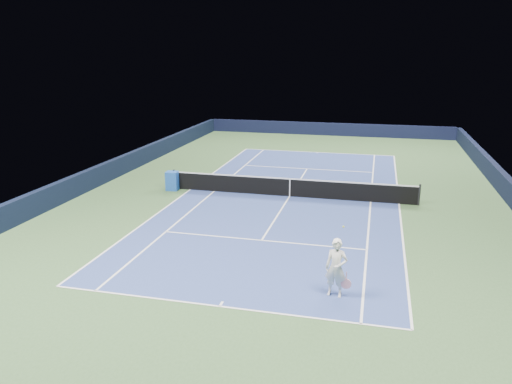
# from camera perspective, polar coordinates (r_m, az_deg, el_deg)

# --- Properties ---
(ground) EXTENTS (40.00, 40.00, 0.00)m
(ground) POSITION_cam_1_polar(r_m,az_deg,el_deg) (25.94, 3.86, -0.51)
(ground) COLOR #36562F
(ground) RESTS_ON ground
(wall_far) EXTENTS (22.00, 0.35, 1.10)m
(wall_far) POSITION_cam_1_polar(r_m,az_deg,el_deg) (45.06, 8.31, 7.13)
(wall_far) COLOR black
(wall_far) RESTS_ON ground
(wall_left) EXTENTS (0.35, 40.00, 1.10)m
(wall_left) POSITION_cam_1_polar(r_m,az_deg,el_deg) (29.55, -17.27, 1.95)
(wall_left) COLOR black
(wall_left) RESTS_ON ground
(court_surface) EXTENTS (10.97, 23.77, 0.01)m
(court_surface) POSITION_cam_1_polar(r_m,az_deg,el_deg) (25.94, 3.86, -0.50)
(court_surface) COLOR navy
(court_surface) RESTS_ON ground
(baseline_far) EXTENTS (10.97, 0.08, 0.00)m
(baseline_far) POSITION_cam_1_polar(r_m,az_deg,el_deg) (37.38, 7.05, 4.53)
(baseline_far) COLOR white
(baseline_far) RESTS_ON ground
(baseline_near) EXTENTS (10.97, 0.08, 0.00)m
(baseline_near) POSITION_cam_1_polar(r_m,az_deg,el_deg) (15.20, -4.18, -12.90)
(baseline_near) COLOR white
(baseline_near) RESTS_ON ground
(sideline_doubles_right) EXTENTS (0.08, 23.77, 0.00)m
(sideline_doubles_right) POSITION_cam_1_polar(r_m,az_deg,el_deg) (25.63, 16.03, -1.30)
(sideline_doubles_right) COLOR white
(sideline_doubles_right) RESTS_ON ground
(sideline_doubles_left) EXTENTS (0.08, 23.77, 0.00)m
(sideline_doubles_left) POSITION_cam_1_polar(r_m,az_deg,el_deg) (27.37, -7.52, 0.29)
(sideline_doubles_left) COLOR white
(sideline_doubles_left) RESTS_ON ground
(sideline_singles_right) EXTENTS (0.08, 23.77, 0.00)m
(sideline_singles_right) POSITION_cam_1_polar(r_m,az_deg,el_deg) (25.59, 12.97, -1.10)
(sideline_singles_right) COLOR white
(sideline_singles_right) RESTS_ON ground
(sideline_singles_left) EXTENTS (0.08, 23.77, 0.00)m
(sideline_singles_left) POSITION_cam_1_polar(r_m,az_deg,el_deg) (26.91, -4.79, 0.10)
(sideline_singles_left) COLOR white
(sideline_singles_left) RESTS_ON ground
(service_line_far) EXTENTS (8.23, 0.08, 0.00)m
(service_line_far) POSITION_cam_1_polar(r_m,az_deg,el_deg) (32.06, 5.86, 2.66)
(service_line_far) COLOR white
(service_line_far) RESTS_ON ground
(service_line_near) EXTENTS (8.23, 0.08, 0.00)m
(service_line_near) POSITION_cam_1_polar(r_m,az_deg,el_deg) (19.99, 0.65, -5.54)
(service_line_near) COLOR white
(service_line_near) RESTS_ON ground
(center_service_line) EXTENTS (0.08, 12.80, 0.00)m
(center_service_line) POSITION_cam_1_polar(r_m,az_deg,el_deg) (25.94, 3.86, -0.49)
(center_service_line) COLOR white
(center_service_line) RESTS_ON ground
(center_mark_far) EXTENTS (0.08, 0.30, 0.00)m
(center_mark_far) POSITION_cam_1_polar(r_m,az_deg,el_deg) (37.23, 7.03, 4.48)
(center_mark_far) COLOR white
(center_mark_far) RESTS_ON ground
(center_mark_near) EXTENTS (0.08, 0.30, 0.00)m
(center_mark_near) POSITION_cam_1_polar(r_m,az_deg,el_deg) (15.33, -4.00, -12.64)
(center_mark_near) COLOR white
(center_mark_near) RESTS_ON ground
(tennis_net) EXTENTS (12.90, 0.10, 1.07)m
(tennis_net) POSITION_cam_1_polar(r_m,az_deg,el_deg) (25.80, 3.88, 0.57)
(tennis_net) COLOR black
(tennis_net) RESTS_ON ground
(sponsor_cube) EXTENTS (0.67, 0.62, 1.02)m
(sponsor_cube) POSITION_cam_1_polar(r_m,az_deg,el_deg) (27.33, -9.54, 1.27)
(sponsor_cube) COLOR #1D52B3
(sponsor_cube) RESTS_ON ground
(tennis_player) EXTENTS (0.85, 1.30, 1.95)m
(tennis_player) POSITION_cam_1_polar(r_m,az_deg,el_deg) (15.56, 9.17, -8.57)
(tennis_player) COLOR white
(tennis_player) RESTS_ON ground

